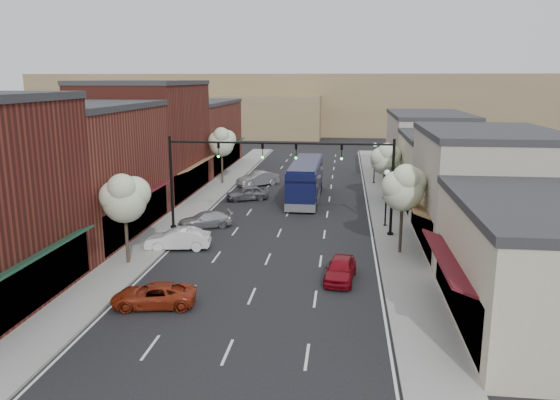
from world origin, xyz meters
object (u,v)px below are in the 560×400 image
(lamp_post_far, at_px, (375,156))
(parked_car_a, at_px, (154,295))
(signal_mast_left, at_px, (203,169))
(tree_left_near, at_px, (125,197))
(parked_car_d, at_px, (247,193))
(lamp_post_near, at_px, (387,189))
(parked_car_c, at_px, (205,220))
(red_hatchback, at_px, (340,269))
(tree_left_far, at_px, (222,141))
(parked_car_b, at_px, (178,239))
(coach_bus, at_px, (306,180))
(signal_mast_right, at_px, (359,172))
(tree_right_near, at_px, (404,187))
(tree_right_far, at_px, (386,158))
(parked_car_e, at_px, (258,179))

(lamp_post_far, height_order, parked_car_a, lamp_post_far)
(signal_mast_left, distance_m, tree_left_near, 8.48)
(parked_car_a, bearing_deg, parked_car_d, 170.07)
(signal_mast_left, xyz_separation_m, lamp_post_near, (13.42, 2.50, -1.62))
(lamp_post_far, height_order, parked_car_c, lamp_post_far)
(lamp_post_far, xyz_separation_m, parked_car_a, (-12.41, -33.85, -2.42))
(lamp_post_near, xyz_separation_m, red_hatchback, (-3.25, -11.67, -2.34))
(tree_left_far, distance_m, parked_car_a, 32.26)
(parked_car_b, relative_size, parked_car_c, 1.03)
(tree_left_near, bearing_deg, coach_bus, 64.52)
(signal_mast_right, height_order, parked_car_c, signal_mast_right)
(coach_bus, xyz_separation_m, parked_car_d, (-5.38, -0.90, -1.20))
(tree_right_near, relative_size, parked_car_a, 1.42)
(tree_right_near, relative_size, lamp_post_far, 1.34)
(tree_right_far, height_order, lamp_post_near, tree_right_far)
(parked_car_e, bearing_deg, red_hatchback, -24.01)
(lamp_post_near, distance_m, parked_car_b, 15.88)
(parked_car_c, bearing_deg, parked_car_d, 146.87)
(tree_left_far, xyz_separation_m, parked_car_d, (3.96, -7.30, -3.93))
(lamp_post_near, height_order, parked_car_e, lamp_post_near)
(signal_mast_left, relative_size, lamp_post_near, 1.85)
(red_hatchback, distance_m, parked_car_b, 11.66)
(parked_car_d, bearing_deg, parked_car_e, 155.75)
(tree_left_far, height_order, parked_car_d, tree_left_far)
(tree_left_near, xyz_separation_m, lamp_post_near, (16.05, 10.56, -1.22))
(parked_car_c, height_order, parked_car_e, parked_car_e)
(red_hatchback, height_order, parked_car_c, red_hatchback)
(tree_right_far, distance_m, lamp_post_far, 8.13)
(coach_bus, xyz_separation_m, parked_car_e, (-5.49, 6.11, -1.13))
(parked_car_a, bearing_deg, parked_car_b, -179.38)
(signal_mast_left, height_order, lamp_post_near, signal_mast_left)
(tree_right_far, height_order, parked_car_e, tree_right_far)
(signal_mast_left, bearing_deg, coach_bus, 59.84)
(tree_left_near, relative_size, parked_car_c, 1.38)
(coach_bus, bearing_deg, tree_right_far, 3.70)
(tree_left_near, xyz_separation_m, parked_car_a, (3.65, -5.80, -3.64))
(tree_right_near, bearing_deg, lamp_post_far, 91.30)
(signal_mast_right, relative_size, red_hatchback, 2.12)
(signal_mast_right, relative_size, coach_bus, 0.70)
(tree_left_far, xyz_separation_m, red_hatchback, (12.80, -27.11, -3.94))
(signal_mast_right, xyz_separation_m, tree_left_far, (-13.87, 17.95, -0.02))
(lamp_post_near, distance_m, parked_car_a, 20.67)
(tree_left_far, distance_m, parked_car_c, 17.72)
(lamp_post_far, bearing_deg, tree_left_far, -172.70)
(tree_right_far, relative_size, parked_car_c, 1.31)
(signal_mast_right, distance_m, parked_car_e, 20.67)
(parked_car_a, height_order, parked_car_b, parked_car_b)
(red_hatchback, xyz_separation_m, parked_car_e, (-8.95, 26.82, 0.09))
(signal_mast_right, height_order, tree_right_far, signal_mast_right)
(signal_mast_right, relative_size, tree_right_far, 1.51)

